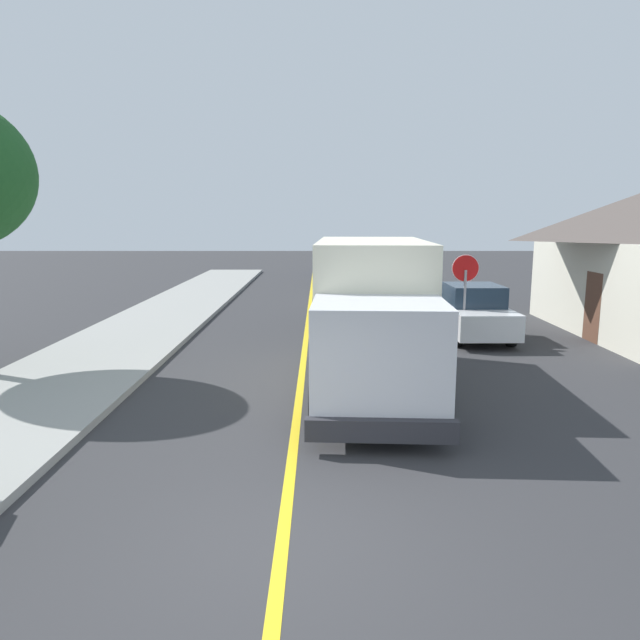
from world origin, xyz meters
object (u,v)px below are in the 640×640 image
parked_car_near (378,303)px  parked_car_mid (360,283)px  box_truck (374,308)px  parked_van_across (473,312)px  stop_sign (466,282)px  parked_car_far (352,270)px  parked_car_furthest (343,263)px

parked_car_near → parked_car_mid: same height
box_truck → parked_car_mid: bearing=87.3°
box_truck → parked_van_across: bearing=56.0°
parked_car_mid → stop_sign: 9.72m
parked_car_far → parked_van_across: same height
parked_car_mid → parked_car_far: bearing=90.5°
parked_car_near → parked_car_far: size_ratio=0.99×
box_truck → parked_car_furthest: box_truck is taller
parked_car_mid → parked_car_far: same height
box_truck → stop_sign: bearing=54.6°
parked_car_far → parked_car_furthest: bearing=92.6°
parked_car_far → stop_sign: bearing=-80.9°
parked_car_furthest → parked_van_across: same height
parked_car_mid → parked_car_furthest: bearing=91.5°
parked_car_near → parked_car_furthest: same height
parked_car_mid → stop_sign: size_ratio=1.66×
parked_car_mid → parked_van_across: 8.87m
parked_van_across → stop_sign: bearing=-117.3°
parked_car_mid → parked_car_furthest: same height
parked_car_mid → stop_sign: (2.47, -9.34, 1.06)m
parked_car_far → parked_van_across: (3.04, -14.74, 0.00)m
parked_car_far → stop_sign: (2.53, -15.72, 1.06)m
parked_car_near → parked_car_mid: size_ratio=1.00×
parked_car_furthest → stop_sign: size_ratio=1.69×
parked_car_near → parked_car_mid: bearing=91.6°
parked_car_mid → parked_car_near: bearing=-88.4°
parked_van_across → stop_sign: size_ratio=1.67×
parked_van_across → stop_sign: (-0.51, -0.98, 1.06)m
parked_car_furthest → stop_sign: bearing=-82.6°
parked_van_across → parked_car_far: bearing=101.6°
parked_car_near → parked_van_across: (2.81, -1.94, 0.00)m
stop_sign → parked_car_mid: bearing=104.8°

